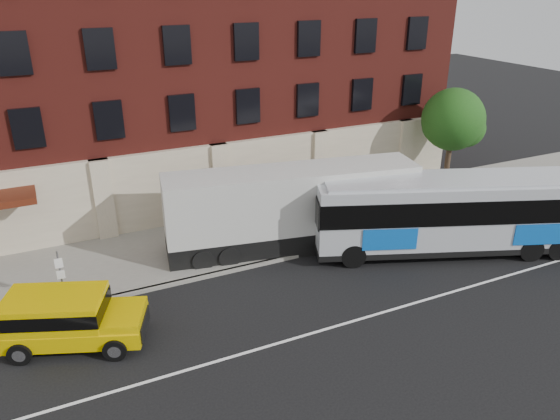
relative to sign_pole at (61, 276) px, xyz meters
name	(u,v)px	position (x,y,z in m)	size (l,w,h in m)	color
ground	(330,338)	(8.50, -6.15, -1.45)	(120.00, 120.00, 0.00)	black
sidewalk	(240,237)	(8.50, 2.85, -1.38)	(60.00, 6.00, 0.15)	gray
kerb	(264,263)	(8.50, -0.15, -1.38)	(60.00, 0.25, 0.15)	gray
lane_line	(323,330)	(8.50, -5.65, -1.45)	(60.00, 0.12, 0.01)	white
building	(186,63)	(8.49, 10.77, 6.13)	(30.00, 12.10, 15.00)	maroon
sign_pole	(61,276)	(0.00, 0.00, 0.00)	(0.30, 0.20, 2.50)	slate
street_tree	(453,122)	(22.04, 3.34, 2.96)	(3.60, 3.60, 6.20)	#38291C
city_bus	(459,211)	(17.35, -2.71, 0.60)	(13.68, 7.53, 3.71)	#B6BBC2
yellow_suv	(66,317)	(-0.09, -2.49, -0.32)	(5.30, 3.66, 1.98)	#ECC600
shipping_container	(292,210)	(10.45, 0.90, 0.51)	(12.16, 4.46, 3.97)	black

